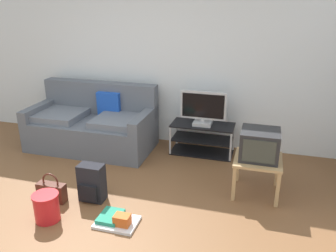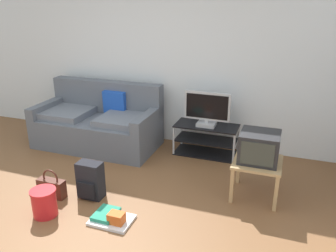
{
  "view_description": "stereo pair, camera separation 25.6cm",
  "coord_description": "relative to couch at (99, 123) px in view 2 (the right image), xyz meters",
  "views": [
    {
      "loc": [
        1.79,
        -2.57,
        2.18
      ],
      "look_at": [
        0.72,
        1.15,
        0.73
      ],
      "focal_mm": 36.99,
      "sensor_mm": 36.0,
      "label": 1
    },
    {
      "loc": [
        2.03,
        -2.49,
        2.18
      ],
      "look_at": [
        0.72,
        1.15,
        0.73
      ],
      "focal_mm": 36.99,
      "sensor_mm": 36.0,
      "label": 2
    }
  ],
  "objects": [
    {
      "name": "tv_stand",
      "position": [
        1.65,
        0.22,
        -0.12
      ],
      "size": [
        0.9,
        0.42,
        0.45
      ],
      "color": "black",
      "rests_on": "ground_plane"
    },
    {
      "name": "handbag",
      "position": [
        0.26,
        -1.53,
        -0.22
      ],
      "size": [
        0.33,
        0.12,
        0.35
      ],
      "rotation": [
        0.0,
        0.0,
        -0.21
      ],
      "color": "#4C2319",
      "rests_on": "ground_plane"
    },
    {
      "name": "couch",
      "position": [
        0.0,
        0.0,
        0.0
      ],
      "size": [
        1.84,
        0.93,
        0.95
      ],
      "color": "#565B66",
      "rests_on": "ground_plane"
    },
    {
      "name": "flat_tv",
      "position": [
        1.65,
        0.2,
        0.35
      ],
      "size": [
        0.66,
        0.22,
        0.49
      ],
      "color": "#B2B2B7",
      "rests_on": "tv_stand"
    },
    {
      "name": "wall_back",
      "position": [
        0.67,
        0.59,
        1.0
      ],
      "size": [
        9.0,
        0.1,
        2.7
      ],
      "primitive_type": "cube",
      "color": "silver",
      "rests_on": "ground_plane"
    },
    {
      "name": "floor_tray",
      "position": [
        1.13,
        -1.72,
        -0.3
      ],
      "size": [
        0.43,
        0.33,
        0.14
      ],
      "color": "silver",
      "rests_on": "ground_plane"
    },
    {
      "name": "cleaning_bucket",
      "position": [
        0.42,
        -1.86,
        -0.19
      ],
      "size": [
        0.27,
        0.27,
        0.3
      ],
      "color": "red",
      "rests_on": "ground_plane"
    },
    {
      "name": "side_table",
      "position": [
        2.47,
        -0.71,
        0.03
      ],
      "size": [
        0.53,
        0.53,
        0.45
      ],
      "color": "tan",
      "rests_on": "ground_plane"
    },
    {
      "name": "ground_plane",
      "position": [
        0.67,
        -1.86,
        -0.36
      ],
      "size": [
        9.0,
        9.8,
        0.02
      ],
      "primitive_type": "cube",
      "color": "brown"
    },
    {
      "name": "crt_tv",
      "position": [
        2.47,
        -0.7,
        0.27
      ],
      "size": [
        0.43,
        0.41,
        0.33
      ],
      "color": "#232326",
      "rests_on": "side_table"
    },
    {
      "name": "backpack",
      "position": [
        0.69,
        -1.38,
        -0.13
      ],
      "size": [
        0.28,
        0.24,
        0.43
      ],
      "rotation": [
        0.0,
        0.0,
        -0.06
      ],
      "color": "black",
      "rests_on": "ground_plane"
    }
  ]
}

